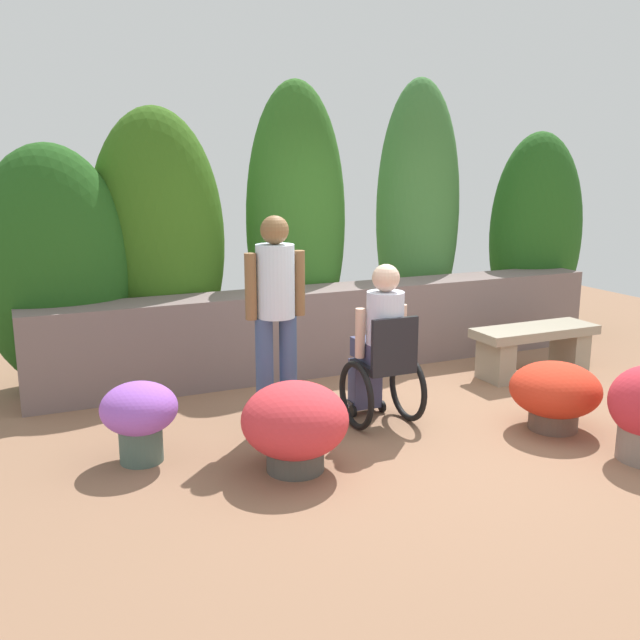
# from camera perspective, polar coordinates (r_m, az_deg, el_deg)

# --- Properties ---
(ground_plane) EXTENTS (12.21, 12.21, 0.00)m
(ground_plane) POSITION_cam_1_polar(r_m,az_deg,el_deg) (5.94, 8.75, -8.29)
(ground_plane) COLOR #8A644A
(stone_retaining_wall) EXTENTS (6.11, 0.51, 0.86)m
(stone_retaining_wall) POSITION_cam_1_polar(r_m,az_deg,el_deg) (7.31, 1.29, -0.64)
(stone_retaining_wall) COLOR #756260
(stone_retaining_wall) RESTS_ON ground
(hedge_backdrop) EXTENTS (6.96, 1.14, 3.05)m
(hedge_backdrop) POSITION_cam_1_polar(r_m,az_deg,el_deg) (7.64, -2.19, 6.76)
(hedge_backdrop) COLOR #225419
(hedge_backdrop) RESTS_ON ground
(stone_bench) EXTENTS (1.30, 0.45, 0.50)m
(stone_bench) POSITION_cam_1_polar(r_m,az_deg,el_deg) (7.41, 16.91, -1.90)
(stone_bench) COLOR gray
(stone_bench) RESTS_ON ground
(person_in_wheelchair) EXTENTS (0.53, 0.66, 1.33)m
(person_in_wheelchair) POSITION_cam_1_polar(r_m,az_deg,el_deg) (5.74, 4.95, -2.43)
(person_in_wheelchair) COLOR black
(person_in_wheelchair) RESTS_ON ground
(person_standing_companion) EXTENTS (0.49, 0.30, 1.71)m
(person_standing_companion) POSITION_cam_1_polar(r_m,az_deg,el_deg) (5.50, -3.60, 0.91)
(person_standing_companion) COLOR #3E537C
(person_standing_companion) RESTS_ON ground
(flower_pot_terracotta_by_wall) EXTENTS (0.72, 0.72, 0.55)m
(flower_pot_terracotta_by_wall) POSITION_cam_1_polar(r_m,az_deg,el_deg) (5.98, 18.43, -5.62)
(flower_pot_terracotta_by_wall) COLOR brown
(flower_pot_terracotta_by_wall) RESTS_ON ground
(flower_pot_red_accent) EXTENTS (0.75, 0.75, 0.63)m
(flower_pot_red_accent) POSITION_cam_1_polar(r_m,az_deg,el_deg) (4.94, -2.03, -8.42)
(flower_pot_red_accent) COLOR #4A4B45
(flower_pot_red_accent) RESTS_ON ground
(flower_pot_small_foreground) EXTENTS (0.55, 0.55, 0.59)m
(flower_pot_small_foreground) POSITION_cam_1_polar(r_m,az_deg,el_deg) (5.22, -14.37, -7.44)
(flower_pot_small_foreground) COLOR #476056
(flower_pot_small_foreground) RESTS_ON ground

